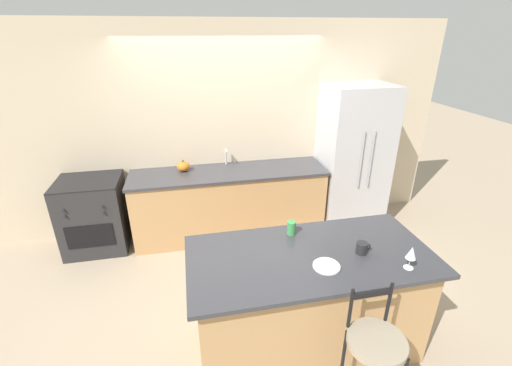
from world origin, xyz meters
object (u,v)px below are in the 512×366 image
object	(u,v)px
refrigerator	(353,158)
oven_range	(94,214)
dinner_plate	(327,266)
tumbler_cup	(291,228)
wine_glass	(412,253)
pumpkin_decoration	(183,166)
coffee_mug	(362,248)
bar_stool_near	(373,355)

from	to	relation	value
refrigerator	oven_range	world-z (taller)	refrigerator
dinner_plate	tumbler_cup	xyz separation A→B (m)	(-0.12, 0.49, 0.05)
dinner_plate	tumbler_cup	size ratio (longest dim) A/B	1.72
dinner_plate	refrigerator	bearing A→B (deg)	59.41
wine_glass	pumpkin_decoration	world-z (taller)	wine_glass
dinner_plate	coffee_mug	world-z (taller)	coffee_mug
wine_glass	pumpkin_decoration	xyz separation A→B (m)	(-1.60, 2.38, -0.11)
tumbler_cup	pumpkin_decoration	distance (m)	1.97
coffee_mug	wine_glass	bearing A→B (deg)	-43.91
coffee_mug	pumpkin_decoration	world-z (taller)	pumpkin_decoration
oven_range	wine_glass	bearing A→B (deg)	-39.80
pumpkin_decoration	refrigerator	bearing A→B (deg)	-3.30
bar_stool_near	wine_glass	size ratio (longest dim) A/B	5.84
oven_range	pumpkin_decoration	size ratio (longest dim) A/B	5.83
wine_glass	dinner_plate	bearing A→B (deg)	167.06
oven_range	dinner_plate	world-z (taller)	dinner_plate
wine_glass	refrigerator	bearing A→B (deg)	73.57
pumpkin_decoration	dinner_plate	bearing A→B (deg)	-65.74
coffee_mug	pumpkin_decoration	size ratio (longest dim) A/B	0.75
refrigerator	coffee_mug	xyz separation A→B (m)	(-0.91, -2.01, 0.03)
dinner_plate	wine_glass	world-z (taller)	wine_glass
wine_glass	tumbler_cup	distance (m)	0.95
bar_stool_near	oven_range	bearing A→B (deg)	130.73
oven_range	tumbler_cup	size ratio (longest dim) A/B	7.81
oven_range	coffee_mug	xyz separation A→B (m)	(2.48, -2.04, 0.54)
oven_range	tumbler_cup	distance (m)	2.67
tumbler_cup	pumpkin_decoration	size ratio (longest dim) A/B	0.75
coffee_mug	tumbler_cup	world-z (taller)	tumbler_cup
bar_stool_near	tumbler_cup	bearing A→B (deg)	104.95
dinner_plate	coffee_mug	distance (m)	0.36
dinner_plate	wine_glass	xyz separation A→B (m)	(0.59, -0.13, 0.12)
coffee_mug	pumpkin_decoration	xyz separation A→B (m)	(-1.35, 2.14, -0.03)
wine_glass	coffee_mug	bearing A→B (deg)	136.09
refrigerator	pumpkin_decoration	distance (m)	2.27
tumbler_cup	refrigerator	bearing A→B (deg)	49.87
bar_stool_near	tumbler_cup	xyz separation A→B (m)	(-0.27, 1.00, 0.40)
oven_range	dinner_plate	size ratio (longest dim) A/B	4.54
wine_glass	tumbler_cup	bearing A→B (deg)	138.89
refrigerator	bar_stool_near	world-z (taller)	refrigerator
oven_range	tumbler_cup	bearing A→B (deg)	-39.32
bar_stool_near	coffee_mug	bearing A→B (deg)	72.89
oven_range	coffee_mug	size ratio (longest dim) A/B	7.74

